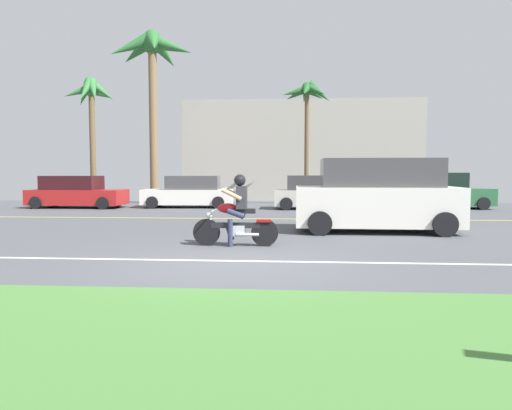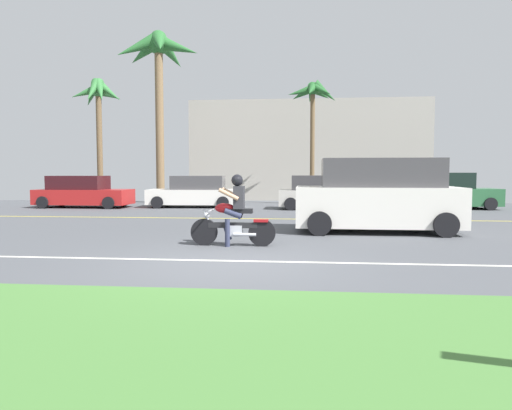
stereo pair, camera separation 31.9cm
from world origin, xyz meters
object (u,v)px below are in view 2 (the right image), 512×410
Objects in this scene: parked_car_1 at (195,193)px; palm_tree_1 at (98,100)px; parked_car_0 at (82,193)px; parked_car_3 at (445,192)px; motorcyclist at (234,216)px; parked_car_2 at (320,193)px; palm_tree_0 at (313,98)px; suv_nearby at (378,197)px; palm_tree_2 at (158,59)px.

parked_car_1 is 0.66× the size of palm_tree_1.
parked_car_3 reaches higher than parked_car_0.
motorcyclist is 0.51× the size of parked_car_2.
palm_tree_1 is (-5.60, 2.17, 4.74)m from parked_car_1.
parked_car_2 is 5.69m from palm_tree_0.
suv_nearby is 1.08× the size of parked_car_1.
motorcyclist is 0.45× the size of parked_car_1.
suv_nearby is 8.13m from parked_car_2.
suv_nearby is 1.02× the size of parked_car_3.
motorcyclist is at bearing -124.19° from parked_car_3.
suv_nearby is at bearing -32.80° from parked_car_0.
parked_car_2 is at bearing -85.22° from palm_tree_0.
suv_nearby reaches higher than parked_car_1.
parked_car_1 is at bearing -179.18° from parked_car_3.
palm_tree_2 is (-8.42, 3.51, 6.95)m from parked_car_2.
parked_car_3 is 0.70× the size of palm_tree_1.
parked_car_2 is at bearing -6.11° from parked_car_1.
parked_car_1 is (5.24, 0.64, -0.00)m from parked_car_0.
palm_tree_1 is at bearing 173.30° from parked_car_3.
parked_car_3 is at bearing 7.99° from parked_car_2.
palm_tree_2 is at bearing 177.70° from palm_tree_0.
suv_nearby is 11.24m from parked_car_1.
parked_car_2 is 11.47m from palm_tree_2.
parked_car_3 is 15.90m from palm_tree_2.
parked_car_3 is (4.31, 8.81, -0.22)m from suv_nearby.
motorcyclist is at bearing -66.91° from palm_tree_2.
suv_nearby reaches higher than parked_car_0.
palm_tree_2 is (-8.16, 0.33, 2.24)m from palm_tree_0.
suv_nearby reaches higher than parked_car_3.
motorcyclist is 13.98m from parked_car_0.
palm_tree_2 is at bearing 13.20° from palm_tree_1.
parked_car_3 is at bearing 55.81° from motorcyclist.
parked_car_0 reaches higher than parked_car_1.
palm_tree_0 is at bearing 16.44° from parked_car_0.
parked_car_3 is at bearing 0.82° from parked_car_1.
parked_car_0 is 0.96× the size of parked_car_3.
parked_car_0 is 16.75m from parked_car_3.
palm_tree_1 is (-0.37, 2.81, 4.73)m from parked_car_0.
palm_tree_2 is (2.67, 3.52, 6.96)m from parked_car_0.
parked_car_1 is 7.65m from palm_tree_1.
motorcyclist is 14.10m from parked_car_3.
parked_car_2 is 0.82× the size of parked_car_3.
palm_tree_1 is (-17.09, 2.01, 4.67)m from parked_car_3.
motorcyclist reaches higher than parked_car_2.
parked_car_1 is at bearing 107.22° from motorcyclist.
palm_tree_0 is (-5.90, 2.39, 4.66)m from parked_car_3.
suv_nearby is 16.51m from palm_tree_2.
palm_tree_0 reaches higher than parked_car_1.
parked_car_0 is 5.52m from palm_tree_1.
parked_car_2 is at bearing -13.73° from palm_tree_1.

